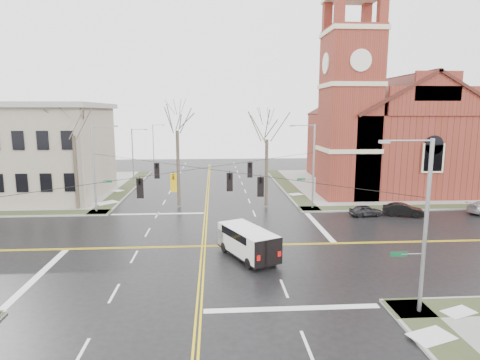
{
  "coord_description": "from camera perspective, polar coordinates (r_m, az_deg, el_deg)",
  "views": [
    {
      "loc": [
        0.9,
        -30.32,
        10.4
      ],
      "look_at": [
        3.26,
        6.0,
        4.24
      ],
      "focal_mm": 30.0,
      "sensor_mm": 36.0,
      "label": 1
    }
  ],
  "objects": [
    {
      "name": "streetlight_north_a",
      "position": [
        59.75,
        -14.88,
        3.59
      ],
      "size": [
        2.3,
        0.2,
        8.0
      ],
      "color": "gray",
      "rests_on": "ground"
    },
    {
      "name": "ground",
      "position": [
        32.07,
        -5.2,
        -9.35
      ],
      "size": [
        120.0,
        120.0,
        0.0
      ],
      "primitive_type": "plane",
      "color": "black",
      "rests_on": "ground"
    },
    {
      "name": "traffic_signals",
      "position": [
        30.08,
        -5.39,
        0.1
      ],
      "size": [
        8.21,
        8.26,
        1.3
      ],
      "color": "black",
      "rests_on": "ground"
    },
    {
      "name": "tree_nw_near",
      "position": [
        44.17,
        -8.95,
        7.67
      ],
      "size": [
        4.0,
        4.0,
        12.44
      ],
      "color": "#3D3227",
      "rests_on": "ground"
    },
    {
      "name": "tree_ne",
      "position": [
        43.64,
        3.84,
        6.41
      ],
      "size": [
        4.0,
        4.0,
        11.01
      ],
      "color": "#3D3227",
      "rests_on": "ground"
    },
    {
      "name": "parked_car_a",
      "position": [
        42.65,
        17.49,
        -4.17
      ],
      "size": [
        3.42,
        1.59,
        1.13
      ],
      "primitive_type": "imported",
      "rotation": [
        0.0,
        0.0,
        1.65
      ],
      "color": "black",
      "rests_on": "ground"
    },
    {
      "name": "church",
      "position": [
        60.08,
        19.85,
        7.17
      ],
      "size": [
        24.28,
        27.48,
        27.5
      ],
      "color": "maroon",
      "rests_on": "ground"
    },
    {
      "name": "span_wires",
      "position": [
        30.62,
        -5.38,
        1.69
      ],
      "size": [
        23.02,
        23.02,
        0.03
      ],
      "color": "black",
      "rests_on": "ground"
    },
    {
      "name": "civic_building_a",
      "position": [
        55.5,
        -28.13,
        3.42
      ],
      "size": [
        18.0,
        14.0,
        11.0
      ],
      "primitive_type": "cube",
      "color": "gray",
      "rests_on": "ground"
    },
    {
      "name": "cargo_van",
      "position": [
        29.34,
        0.89,
        -8.52
      ],
      "size": [
        4.34,
        5.99,
        2.14
      ],
      "rotation": [
        0.0,
        0.0,
        0.44
      ],
      "color": "white",
      "rests_on": "ground"
    },
    {
      "name": "signal_pole_se",
      "position": [
        22.19,
        24.54,
        -5.5
      ],
      "size": [
        2.75,
        0.22,
        9.0
      ],
      "color": "gray",
      "rests_on": "ground"
    },
    {
      "name": "parked_car_b",
      "position": [
        43.92,
        22.17,
        -3.95
      ],
      "size": [
        4.14,
        2.58,
        1.29
      ],
      "primitive_type": "imported",
      "rotation": [
        0.0,
        0.0,
        1.23
      ],
      "color": "black",
      "rests_on": "ground"
    },
    {
      "name": "signal_pole_ne",
      "position": [
        43.44,
        10.2,
        2.25
      ],
      "size": [
        2.75,
        0.22,
        9.0
      ],
      "color": "gray",
      "rests_on": "ground"
    },
    {
      "name": "streetlight_north_b",
      "position": [
        79.39,
        -12.13,
        5.12
      ],
      "size": [
        2.3,
        0.2,
        8.0
      ],
      "color": "gray",
      "rests_on": "ground"
    },
    {
      "name": "signal_pole_nw",
      "position": [
        43.91,
        -19.86,
        1.91
      ],
      "size": [
        2.75,
        0.22,
        9.0
      ],
      "color": "gray",
      "rests_on": "ground"
    },
    {
      "name": "tree_nw_far",
      "position": [
        45.69,
        -22.65,
        6.46
      ],
      "size": [
        4.0,
        4.0,
        11.71
      ],
      "color": "#3D3227",
      "rests_on": "ground"
    },
    {
      "name": "road_markings",
      "position": [
        32.06,
        -5.2,
        -9.34
      ],
      "size": [
        100.0,
        100.0,
        0.01
      ],
      "color": "gold",
      "rests_on": "ground"
    },
    {
      "name": "sidewalks",
      "position": [
        32.04,
        -5.2,
        -9.22
      ],
      "size": [
        80.0,
        80.0,
        0.17
      ],
      "color": "gray",
      "rests_on": "ground"
    }
  ]
}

